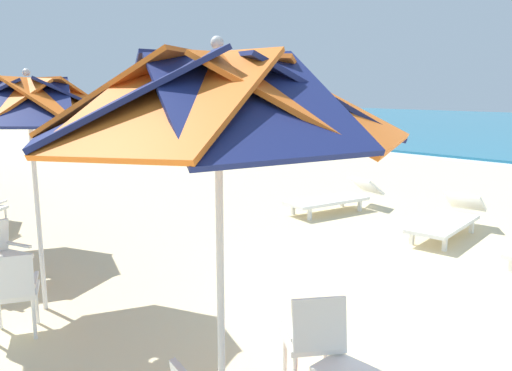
# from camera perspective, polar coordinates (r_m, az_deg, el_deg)

# --- Properties ---
(ground_plane) EXTENTS (80.00, 80.00, 0.00)m
(ground_plane) POSITION_cam_1_polar(r_m,az_deg,el_deg) (5.93, 20.80, -13.94)
(ground_plane) COLOR beige
(beach_umbrella_0) EXTENTS (2.34, 2.34, 2.72)m
(beach_umbrella_0) POSITION_cam_1_polar(r_m,az_deg,el_deg) (3.13, -4.28, 9.35)
(beach_umbrella_0) COLOR silver
(beach_umbrella_0) RESTS_ON ground
(plastic_chair_1) EXTENTS (0.63, 0.62, 0.87)m
(plastic_chair_1) POSITION_cam_1_polar(r_m,az_deg,el_deg) (4.19, 6.52, -16.45)
(plastic_chair_1) COLOR white
(plastic_chair_1) RESTS_ON ground
(beach_umbrella_1) EXTENTS (2.05, 2.05, 2.62)m
(beach_umbrella_1) POSITION_cam_1_polar(r_m,az_deg,el_deg) (5.81, -24.10, 8.38)
(beach_umbrella_1) COLOR silver
(beach_umbrella_1) RESTS_ON ground
(plastic_chair_2) EXTENTS (0.59, 0.56, 0.87)m
(plastic_chair_2) POSITION_cam_1_polar(r_m,az_deg,el_deg) (6.79, -26.66, -6.77)
(plastic_chair_2) COLOR white
(plastic_chair_2) RESTS_ON ground
(plastic_chair_3) EXTENTS (0.60, 0.59, 0.87)m
(plastic_chair_3) POSITION_cam_1_polar(r_m,az_deg,el_deg) (5.57, -25.59, -10.43)
(plastic_chair_3) COLOR white
(plastic_chair_3) RESTS_ON ground
(sun_lounger_2) EXTENTS (0.85, 2.20, 0.62)m
(sun_lounger_2) POSITION_cam_1_polar(r_m,az_deg,el_deg) (9.02, 20.73, -3.58)
(sun_lounger_2) COLOR white
(sun_lounger_2) RESTS_ON ground
(sun_lounger_3) EXTENTS (1.04, 2.23, 0.62)m
(sun_lounger_3) POSITION_cam_1_polar(r_m,az_deg,el_deg) (10.23, 8.85, -1.36)
(sun_lounger_3) COLOR white
(sun_lounger_3) RESTS_ON ground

